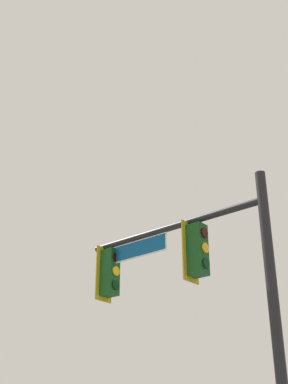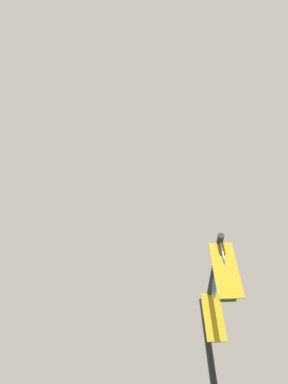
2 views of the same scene
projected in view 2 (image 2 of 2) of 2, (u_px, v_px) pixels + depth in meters
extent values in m
cylinder|color=black|center=(211.00, 284.00, 8.18)|extent=(4.53, 0.37, 0.15)
cube|color=gold|center=(213.00, 316.00, 8.06)|extent=(0.06, 0.52, 1.30)
cube|color=#144719|center=(213.00, 319.00, 8.20)|extent=(0.38, 0.34, 1.10)
cylinder|color=#144719|center=(209.00, 297.00, 8.62)|extent=(0.04, 0.04, 0.12)
cylinder|color=#340503|center=(210.00, 310.00, 8.57)|extent=(0.04, 0.22, 0.22)
cylinder|color=yellow|center=(212.00, 322.00, 8.34)|extent=(0.04, 0.22, 0.22)
cylinder|color=black|center=(214.00, 334.00, 8.11)|extent=(0.04, 0.22, 0.22)
cube|color=gold|center=(225.00, 269.00, 6.28)|extent=(0.06, 0.52, 1.30)
cube|color=#144719|center=(224.00, 273.00, 6.41)|extent=(0.38, 0.34, 1.10)
cylinder|color=#144719|center=(219.00, 249.00, 6.84)|extent=(0.04, 0.04, 0.12)
cylinder|color=#340503|center=(220.00, 265.00, 6.79)|extent=(0.04, 0.22, 0.22)
cylinder|color=yellow|center=(223.00, 278.00, 6.56)|extent=(0.04, 0.22, 0.22)
cylinder|color=black|center=(226.00, 292.00, 6.33)|extent=(0.04, 0.22, 0.22)
cube|color=#0A4C7F|center=(217.00, 273.00, 7.19)|extent=(1.92, 0.13, 0.35)
cube|color=white|center=(217.00, 273.00, 7.19)|extent=(1.98, 0.12, 0.41)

